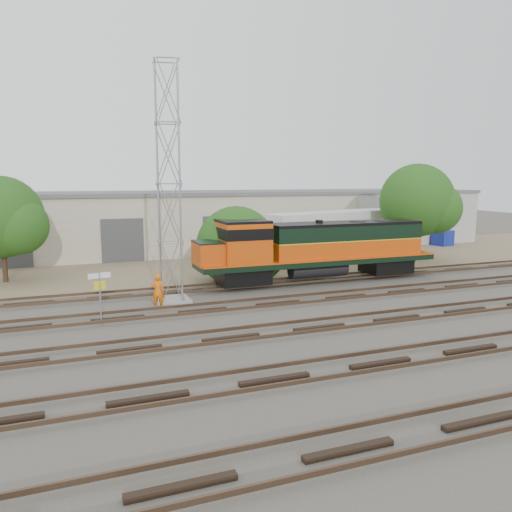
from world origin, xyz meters
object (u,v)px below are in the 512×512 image
object	(u,v)px
locomotive	(315,248)
worker	(158,291)
signal_tower	(169,189)
semi_trailer	(337,230)

from	to	relation	value
locomotive	worker	bearing A→B (deg)	-163.23
signal_tower	worker	bearing A→B (deg)	-129.33
worker	signal_tower	bearing A→B (deg)	-108.81
locomotive	semi_trailer	bearing A→B (deg)	51.48
locomotive	signal_tower	xyz separation A→B (m)	(-9.42, -2.01, 3.74)
signal_tower	semi_trailer	distance (m)	17.88
signal_tower	semi_trailer	world-z (taller)	signal_tower
locomotive	worker	world-z (taller)	locomotive
worker	locomotive	bearing A→B (deg)	-142.71
semi_trailer	worker	bearing A→B (deg)	-163.44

